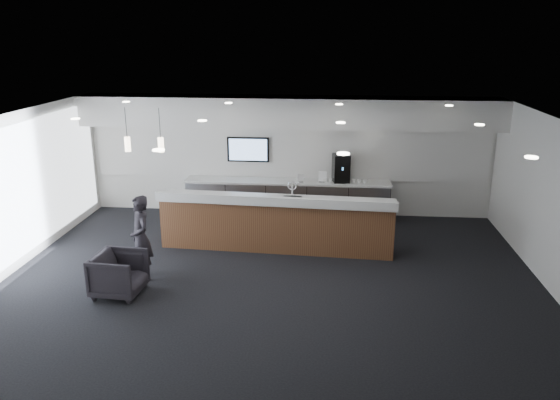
# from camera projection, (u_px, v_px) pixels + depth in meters

# --- Properties ---
(ground) EXTENTS (10.00, 10.00, 0.00)m
(ground) POSITION_uv_depth(u_px,v_px,m) (271.00, 279.00, 10.26)
(ground) COLOR black
(ground) RESTS_ON ground
(ceiling) EXTENTS (10.00, 8.00, 0.02)m
(ceiling) POSITION_uv_depth(u_px,v_px,m) (271.00, 120.00, 9.38)
(ceiling) COLOR black
(ceiling) RESTS_ON back_wall
(back_wall) EXTENTS (10.00, 0.02, 3.00)m
(back_wall) POSITION_uv_depth(u_px,v_px,m) (288.00, 155.00, 13.62)
(back_wall) COLOR silver
(back_wall) RESTS_ON ground
(left_wall) EXTENTS (0.02, 8.00, 3.00)m
(left_wall) POSITION_uv_depth(u_px,v_px,m) (7.00, 196.00, 10.26)
(left_wall) COLOR silver
(left_wall) RESTS_ON ground
(right_wall) EXTENTS (0.02, 8.00, 3.00)m
(right_wall) POSITION_uv_depth(u_px,v_px,m) (560.00, 211.00, 9.37)
(right_wall) COLOR silver
(right_wall) RESTS_ON ground
(soffit_bulkhead) EXTENTS (10.00, 0.90, 0.70)m
(soffit_bulkhead) POSITION_uv_depth(u_px,v_px,m) (287.00, 112.00, 12.86)
(soffit_bulkhead) COLOR silver
(soffit_bulkhead) RESTS_ON back_wall
(alcove_panel) EXTENTS (9.80, 0.06, 1.40)m
(alcove_panel) POSITION_uv_depth(u_px,v_px,m) (288.00, 152.00, 13.57)
(alcove_panel) COLOR silver
(alcove_panel) RESTS_ON back_wall
(window_blinds_wall) EXTENTS (0.04, 7.36, 2.55)m
(window_blinds_wall) POSITION_uv_depth(u_px,v_px,m) (9.00, 196.00, 10.26)
(window_blinds_wall) COLOR silver
(window_blinds_wall) RESTS_ON left_wall
(back_credenza) EXTENTS (5.06, 0.66, 0.95)m
(back_credenza) POSITION_uv_depth(u_px,v_px,m) (287.00, 199.00, 13.58)
(back_credenza) COLOR gray
(back_credenza) RESTS_ON ground
(wall_tv) EXTENTS (1.05, 0.08, 0.62)m
(wall_tv) POSITION_uv_depth(u_px,v_px,m) (248.00, 149.00, 13.58)
(wall_tv) COLOR black
(wall_tv) RESTS_ON back_wall
(pendant_left) EXTENTS (0.12, 0.12, 0.30)m
(pendant_left) POSITION_uv_depth(u_px,v_px,m) (153.00, 150.00, 10.57)
(pendant_left) COLOR beige
(pendant_left) RESTS_ON ceiling
(pendant_right) EXTENTS (0.12, 0.12, 0.30)m
(pendant_right) POSITION_uv_depth(u_px,v_px,m) (118.00, 150.00, 10.63)
(pendant_right) COLOR beige
(pendant_right) RESTS_ON ceiling
(ceiling_can_lights) EXTENTS (7.00, 5.00, 0.02)m
(ceiling_can_lights) POSITION_uv_depth(u_px,v_px,m) (271.00, 122.00, 9.39)
(ceiling_can_lights) COLOR white
(ceiling_can_lights) RESTS_ON ceiling
(service_counter) EXTENTS (5.02, 1.11, 1.49)m
(service_counter) POSITION_uv_depth(u_px,v_px,m) (276.00, 223.00, 11.56)
(service_counter) COLOR #502C1A
(service_counter) RESTS_ON ground
(coffee_machine) EXTENTS (0.45, 0.54, 0.67)m
(coffee_machine) POSITION_uv_depth(u_px,v_px,m) (341.00, 168.00, 13.25)
(coffee_machine) COLOR black
(coffee_machine) RESTS_ON back_credenza
(info_sign_left) EXTENTS (0.15, 0.06, 0.21)m
(info_sign_left) POSITION_uv_depth(u_px,v_px,m) (300.00, 178.00, 13.25)
(info_sign_left) COLOR white
(info_sign_left) RESTS_ON back_credenza
(info_sign_right) EXTENTS (0.20, 0.05, 0.26)m
(info_sign_right) POSITION_uv_depth(u_px,v_px,m) (323.00, 177.00, 13.25)
(info_sign_right) COLOR white
(info_sign_right) RESTS_ON back_credenza
(armchair) EXTENTS (0.90, 0.88, 0.77)m
(armchair) POSITION_uv_depth(u_px,v_px,m) (119.00, 274.00, 9.56)
(armchair) COLOR black
(armchair) RESTS_ON ground
(lounge_guest) EXTENTS (0.65, 0.70, 1.60)m
(lounge_guest) POSITION_uv_depth(u_px,v_px,m) (141.00, 238.00, 10.09)
(lounge_guest) COLOR black
(lounge_guest) RESTS_ON ground
(cup_0) EXTENTS (0.09, 0.09, 0.09)m
(cup_0) POSITION_uv_depth(u_px,v_px,m) (365.00, 181.00, 13.19)
(cup_0) COLOR white
(cup_0) RESTS_ON back_credenza
(cup_1) EXTENTS (0.13, 0.13, 0.09)m
(cup_1) POSITION_uv_depth(u_px,v_px,m) (359.00, 181.00, 13.21)
(cup_1) COLOR white
(cup_1) RESTS_ON back_credenza
(cup_2) EXTENTS (0.11, 0.11, 0.09)m
(cup_2) POSITION_uv_depth(u_px,v_px,m) (354.00, 181.00, 13.22)
(cup_2) COLOR white
(cup_2) RESTS_ON back_credenza
(cup_3) EXTENTS (0.12, 0.12, 0.09)m
(cup_3) POSITION_uv_depth(u_px,v_px,m) (348.00, 181.00, 13.23)
(cup_3) COLOR white
(cup_3) RESTS_ON back_credenza
(cup_4) EXTENTS (0.13, 0.13, 0.09)m
(cup_4) POSITION_uv_depth(u_px,v_px,m) (342.00, 181.00, 13.24)
(cup_4) COLOR white
(cup_4) RESTS_ON back_credenza
(cup_5) EXTENTS (0.10, 0.10, 0.09)m
(cup_5) POSITION_uv_depth(u_px,v_px,m) (336.00, 181.00, 13.26)
(cup_5) COLOR white
(cup_5) RESTS_ON back_credenza
(cup_6) EXTENTS (0.13, 0.13, 0.09)m
(cup_6) POSITION_uv_depth(u_px,v_px,m) (330.00, 180.00, 13.27)
(cup_6) COLOR white
(cup_6) RESTS_ON back_credenza
(cup_7) EXTENTS (0.11, 0.11, 0.09)m
(cup_7) POSITION_uv_depth(u_px,v_px,m) (325.00, 180.00, 13.28)
(cup_7) COLOR white
(cup_7) RESTS_ON back_credenza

